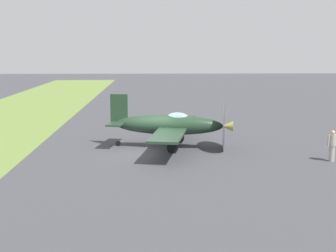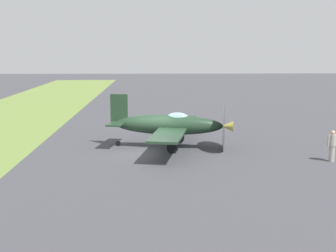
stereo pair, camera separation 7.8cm
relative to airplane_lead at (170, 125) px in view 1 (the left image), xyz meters
name	(u,v)px [view 1 (the left image)]	position (x,y,z in m)	size (l,w,h in m)	color
ground_plane	(149,153)	(1.45, -1.35, -1.44)	(160.00, 160.00, 0.00)	#424247
airplane_lead	(170,125)	(0.00, 0.00, 0.00)	(9.74, 7.77, 3.45)	#233D28
ground_crew_chief	(332,145)	(3.73, 8.71, -0.53)	(0.38, 0.61, 1.73)	#9E998E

